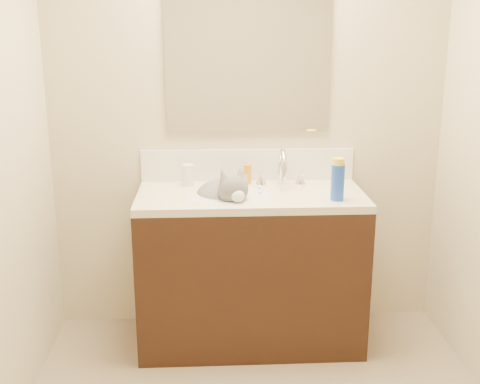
{
  "coord_description": "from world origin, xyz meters",
  "views": [
    {
      "loc": [
        -0.22,
        -2.07,
        1.73
      ],
      "look_at": [
        -0.06,
        0.92,
        0.88
      ],
      "focal_mm": 45.0,
      "sensor_mm": 36.0,
      "label": 1
    }
  ],
  "objects": [
    {
      "name": "spray_cap",
      "position": [
        0.43,
        0.82,
        1.06
      ],
      "size": [
        0.07,
        0.07,
        0.04
      ],
      "primitive_type": "cylinder",
      "rotation": [
        0.0,
        0.0,
        -0.23
      ],
      "color": "yellow",
      "rests_on": "spray_can"
    },
    {
      "name": "amber_bottle",
      "position": [
        -0.01,
        1.16,
        0.91
      ],
      "size": [
        0.06,
        0.06,
        0.11
      ],
      "primitive_type": "cylinder",
      "rotation": [
        0.0,
        0.0,
        0.41
      ],
      "color": "orange",
      "rests_on": "counter_slab"
    },
    {
      "name": "spray_can",
      "position": [
        0.43,
        0.82,
        0.95
      ],
      "size": [
        0.08,
        0.08,
        0.18
      ],
      "primitive_type": "cylinder",
      "rotation": [
        0.0,
        0.0,
        -0.23
      ],
      "color": "blue",
      "rests_on": "counter_slab"
    },
    {
      "name": "silver_jar",
      "position": [
        -0.03,
        1.16,
        0.89
      ],
      "size": [
        0.07,
        0.07,
        0.06
      ],
      "primitive_type": "cylinder",
      "rotation": [
        0.0,
        0.0,
        -0.36
      ],
      "color": "#B7B7BC",
      "rests_on": "counter_slab"
    },
    {
      "name": "backsplash",
      "position": [
        0.0,
        1.24,
        0.95
      ],
      "size": [
        1.2,
        0.02,
        0.18
      ],
      "primitive_type": "cube",
      "color": "silver",
      "rests_on": "counter_slab"
    },
    {
      "name": "room_shell",
      "position": [
        0.0,
        0.0,
        1.49
      ],
      "size": [
        2.24,
        2.54,
        2.52
      ],
      "color": "#C4B592",
      "rests_on": "ground"
    },
    {
      "name": "vanity_cabinet",
      "position": [
        0.0,
        0.97,
        0.41
      ],
      "size": [
        1.2,
        0.55,
        0.82
      ],
      "primitive_type": "cube",
      "color": "black",
      "rests_on": "ground"
    },
    {
      "name": "pill_label",
      "position": [
        -0.33,
        1.15,
        0.91
      ],
      "size": [
        0.06,
        0.06,
        0.04
      ],
      "primitive_type": "cylinder",
      "rotation": [
        0.0,
        0.0,
        0.01
      ],
      "color": "orange",
      "rests_on": "pill_bottle"
    },
    {
      "name": "toothbrush_head",
      "position": [
        0.05,
        1.02,
        0.87
      ],
      "size": [
        0.02,
        0.03,
        0.01
      ],
      "primitive_type": "cube",
      "rotation": [
        0.0,
        0.0,
        -0.08
      ],
      "color": "#6CB1E7",
      "rests_on": "counter_slab"
    },
    {
      "name": "faucet",
      "position": [
        0.18,
        1.11,
        0.95
      ],
      "size": [
        0.28,
        0.2,
        0.21
      ],
      "color": "silver",
      "rests_on": "counter_slab"
    },
    {
      "name": "toothbrush",
      "position": [
        0.05,
        1.02,
        0.86
      ],
      "size": [
        0.03,
        0.14,
        0.01
      ],
      "primitive_type": "cube",
      "rotation": [
        0.0,
        0.0,
        -0.08
      ],
      "color": "silver",
      "rests_on": "counter_slab"
    },
    {
      "name": "mirror",
      "position": [
        0.0,
        1.24,
        1.54
      ],
      "size": [
        0.9,
        0.02,
        0.8
      ],
      "primitive_type": "cube",
      "color": "white",
      "rests_on": "room_shell"
    },
    {
      "name": "basin",
      "position": [
        -0.12,
        0.94,
        0.79
      ],
      "size": [
        0.45,
        0.36,
        0.14
      ],
      "primitive_type": "ellipsoid",
      "color": "white",
      "rests_on": "vanity_cabinet"
    },
    {
      "name": "cat",
      "position": [
        -0.14,
        0.98,
        0.83
      ],
      "size": [
        0.41,
        0.45,
        0.33
      ],
      "rotation": [
        0.0,
        0.0,
        0.35
      ],
      "color": "#595659",
      "rests_on": "basin"
    },
    {
      "name": "counter_slab",
      "position": [
        0.0,
        0.97,
        0.84
      ],
      "size": [
        1.2,
        0.55,
        0.04
      ],
      "primitive_type": "cube",
      "color": "beige",
      "rests_on": "vanity_cabinet"
    },
    {
      "name": "pill_bottle",
      "position": [
        -0.33,
        1.15,
        0.92
      ],
      "size": [
        0.06,
        0.06,
        0.12
      ],
      "primitive_type": "cylinder",
      "rotation": [
        0.0,
        0.0,
        0.01
      ],
      "color": "silver",
      "rests_on": "counter_slab"
    }
  ]
}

